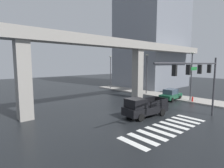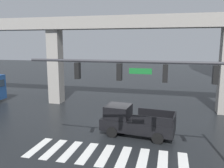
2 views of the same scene
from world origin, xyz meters
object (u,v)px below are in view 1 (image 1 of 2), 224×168
(traffic_signal_mast, at_px, (200,74))
(pickup_truck, at_px, (144,108))
(street_lamp_near_corner, at_px, (192,71))
(street_lamp_far_north, at_px, (111,68))
(sedan_dark_green, at_px, (171,95))
(fire_hydrant, at_px, (192,100))
(street_lamp_mid_block, at_px, (147,69))

(traffic_signal_mast, bearing_deg, pickup_truck, 116.53)
(street_lamp_near_corner, height_order, street_lamp_far_north, same)
(pickup_truck, distance_m, sedan_dark_green, 10.30)
(street_lamp_near_corner, relative_size, fire_hydrant, 8.52)
(traffic_signal_mast, relative_size, street_lamp_mid_block, 1.50)
(street_lamp_mid_block, bearing_deg, pickup_truck, -143.21)
(pickup_truck, relative_size, street_lamp_mid_block, 0.73)
(sedan_dark_green, xyz_separation_m, fire_hydrant, (0.82, -2.97, -0.42))
(street_lamp_far_north, xyz_separation_m, fire_hydrant, (-0.40, -18.57, -4.13))
(sedan_dark_green, height_order, street_lamp_near_corner, street_lamp_near_corner)
(pickup_truck, xyz_separation_m, sedan_dark_green, (9.94, 2.70, -0.14))
(sedan_dark_green, relative_size, fire_hydrant, 5.22)
(street_lamp_near_corner, xyz_separation_m, fire_hydrant, (-0.40, -0.51, -4.13))
(sedan_dark_green, xyz_separation_m, street_lamp_near_corner, (1.22, -2.46, 3.70))
(sedan_dark_green, distance_m, street_lamp_far_north, 16.08)
(sedan_dark_green, xyz_separation_m, street_lamp_mid_block, (1.22, 5.64, 3.70))
(fire_hydrant, bearing_deg, traffic_signal_mast, -152.92)
(sedan_dark_green, relative_size, street_lamp_near_corner, 0.61)
(fire_hydrant, bearing_deg, street_lamp_far_north, 88.77)
(street_lamp_mid_block, relative_size, fire_hydrant, 8.52)
(pickup_truck, bearing_deg, street_lamp_mid_block, 36.79)
(traffic_signal_mast, xyz_separation_m, street_lamp_mid_block, (8.86, 12.94, -0.12))
(street_lamp_near_corner, bearing_deg, sedan_dark_green, 116.44)
(sedan_dark_green, height_order, street_lamp_mid_block, street_lamp_mid_block)
(pickup_truck, distance_m, street_lamp_far_north, 21.73)
(street_lamp_far_north, bearing_deg, street_lamp_near_corner, -90.00)
(sedan_dark_green, relative_size, street_lamp_mid_block, 0.61)
(sedan_dark_green, distance_m, traffic_signal_mast, 11.24)
(sedan_dark_green, distance_m, fire_hydrant, 3.11)
(sedan_dark_green, height_order, street_lamp_far_north, street_lamp_far_north)
(pickup_truck, distance_m, street_lamp_near_corner, 11.72)
(pickup_truck, relative_size, street_lamp_far_north, 0.73)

